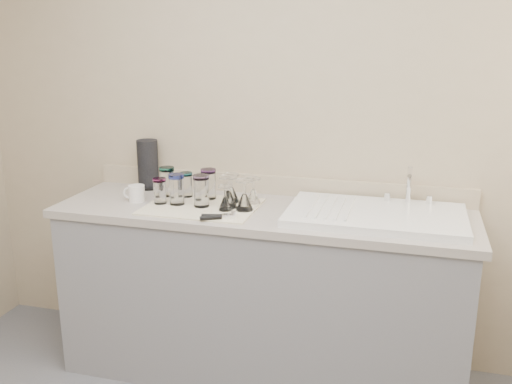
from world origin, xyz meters
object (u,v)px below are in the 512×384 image
(tumbler_cyan, at_px, (186,184))
(tumbler_purple, at_px, (209,184))
(goblet_front_left, at_px, (225,202))
(goblet_back_right, at_px, (253,194))
(sink_unit, at_px, (376,215))
(tumbler_teal, at_px, (167,181))
(white_mug, at_px, (136,193))
(can_opener, at_px, (218,217))
(paper_towel_roll, at_px, (148,165))
(tumbler_magenta, at_px, (160,191))
(tumbler_lavender, at_px, (201,191))
(goblet_extra, at_px, (228,197))
(goblet_back_left, at_px, (231,192))
(tumbler_blue, at_px, (177,189))
(goblet_front_right, at_px, (244,200))

(tumbler_cyan, xyz_separation_m, tumbler_purple, (0.13, -0.00, 0.01))
(goblet_front_left, bearing_deg, goblet_back_right, 58.48)
(sink_unit, height_order, tumbler_teal, sink_unit)
(white_mug, bearing_deg, can_opener, -19.73)
(paper_towel_roll, bearing_deg, tumbler_purple, -18.92)
(sink_unit, relative_size, tumbler_magenta, 6.28)
(tumbler_teal, height_order, tumbler_lavender, tumbler_lavender)
(tumbler_purple, relative_size, goblet_back_right, 1.21)
(tumbler_cyan, height_order, goblet_extra, goblet_extra)
(sink_unit, relative_size, tumbler_lavender, 5.15)
(goblet_back_right, distance_m, white_mug, 0.61)
(sink_unit, bearing_deg, goblet_back_left, 175.63)
(sink_unit, xyz_separation_m, tumbler_blue, (-0.98, -0.06, 0.07))
(tumbler_blue, xyz_separation_m, goblet_extra, (0.26, 0.02, -0.03))
(sink_unit, distance_m, goblet_front_right, 0.63)
(tumbler_blue, distance_m, goblet_back_right, 0.39)
(tumbler_blue, bearing_deg, paper_towel_roll, 136.09)
(tumbler_cyan, xyz_separation_m, white_mug, (-0.23, -0.13, -0.03))
(goblet_front_left, bearing_deg, sink_unit, 7.15)
(goblet_back_left, distance_m, goblet_front_left, 0.15)
(goblet_front_left, distance_m, white_mug, 0.50)
(tumbler_cyan, distance_m, goblet_front_right, 0.39)
(sink_unit, xyz_separation_m, tumbler_magenta, (-1.07, -0.07, 0.05))
(tumbler_purple, relative_size, tumbler_magenta, 1.20)
(tumbler_cyan, height_order, can_opener, tumbler_cyan)
(paper_towel_roll, bearing_deg, tumbler_teal, -39.59)
(goblet_extra, distance_m, paper_towel_roll, 0.62)
(goblet_front_left, relative_size, goblet_extra, 0.78)
(goblet_back_left, bearing_deg, goblet_front_right, -48.27)
(can_opener, bearing_deg, tumbler_blue, 149.03)
(can_opener, distance_m, paper_towel_roll, 0.73)
(tumbler_blue, bearing_deg, goblet_front_right, -0.28)
(sink_unit, distance_m, goblet_front_left, 0.72)
(tumbler_magenta, bearing_deg, goblet_back_left, 20.73)
(goblet_front_left, bearing_deg, tumbler_lavender, 168.51)
(goblet_back_right, xyz_separation_m, can_opener, (-0.08, -0.29, -0.03))
(goblet_extra, height_order, can_opener, goblet_extra)
(sink_unit, distance_m, tumbler_cyan, 0.99)
(goblet_front_right, bearing_deg, tumbler_purple, 148.95)
(tumbler_purple, xyz_separation_m, goblet_front_right, (0.24, -0.14, -0.03))
(tumbler_teal, relative_size, goblet_front_left, 1.27)
(sink_unit, relative_size, goblet_front_left, 6.71)
(sink_unit, distance_m, tumbler_teal, 1.09)
(tumbler_purple, relative_size, can_opener, 0.97)
(tumbler_teal, bearing_deg, tumbler_magenta, -80.81)
(tumbler_magenta, distance_m, goblet_front_left, 0.35)
(tumbler_magenta, bearing_deg, goblet_back_right, 17.15)
(goblet_extra, bearing_deg, white_mug, -179.64)
(goblet_front_right, height_order, white_mug, goblet_front_right)
(tumbler_teal, distance_m, tumbler_purple, 0.23)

